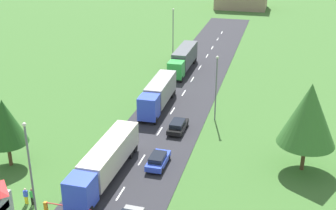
{
  "coord_description": "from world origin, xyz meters",
  "views": [
    {
      "loc": [
        13.82,
        -24.14,
        24.97
      ],
      "look_at": [
        0.41,
        27.54,
        2.62
      ],
      "focal_mm": 48.3,
      "sensor_mm": 36.0,
      "label": 1
    }
  ],
  "objects_px": {
    "person_second": "(26,196)",
    "lamppost_second": "(216,85)",
    "barrier_gate": "(54,207)",
    "tree_maple": "(309,114)",
    "truck_lead": "(105,161)",
    "lamppost_lead": "(30,166)",
    "truck_third": "(183,58)",
    "car_third": "(178,126)",
    "car_second": "(158,160)",
    "lamppost_third": "(173,30)",
    "truck_second": "(158,93)",
    "person_lead": "(32,196)",
    "tree_birch": "(5,122)"
  },
  "relations": [
    {
      "from": "truck_lead",
      "to": "car_second",
      "type": "height_order",
      "value": "truck_lead"
    },
    {
      "from": "person_second",
      "to": "lamppost_second",
      "type": "bearing_deg",
      "value": 58.78
    },
    {
      "from": "barrier_gate",
      "to": "lamppost_third",
      "type": "distance_m",
      "value": 52.05
    },
    {
      "from": "car_third",
      "to": "lamppost_lead",
      "type": "height_order",
      "value": "lamppost_lead"
    },
    {
      "from": "lamppost_third",
      "to": "tree_maple",
      "type": "xyz_separation_m",
      "value": [
        23.69,
        -38.17,
        1.41
      ]
    },
    {
      "from": "person_lead",
      "to": "truck_second",
      "type": "bearing_deg",
      "value": 78.73
    },
    {
      "from": "truck_third",
      "to": "barrier_gate",
      "type": "xyz_separation_m",
      "value": [
        -2.27,
        -43.22,
        -1.49
      ]
    },
    {
      "from": "barrier_gate",
      "to": "person_second",
      "type": "height_order",
      "value": "person_second"
    },
    {
      "from": "truck_third",
      "to": "tree_birch",
      "type": "bearing_deg",
      "value": -106.64
    },
    {
      "from": "lamppost_second",
      "to": "truck_third",
      "type": "bearing_deg",
      "value": 114.16
    },
    {
      "from": "barrier_gate",
      "to": "person_second",
      "type": "xyz_separation_m",
      "value": [
        -3.18,
        0.66,
        0.19
      ]
    },
    {
      "from": "barrier_gate",
      "to": "person_lead",
      "type": "height_order",
      "value": "person_lead"
    },
    {
      "from": "car_second",
      "to": "person_lead",
      "type": "distance_m",
      "value": 13.51
    },
    {
      "from": "barrier_gate",
      "to": "lamppost_lead",
      "type": "xyz_separation_m",
      "value": [
        -1.48,
        -0.58,
        4.38
      ]
    },
    {
      "from": "person_second",
      "to": "lamppost_third",
      "type": "bearing_deg",
      "value": 88.4
    },
    {
      "from": "truck_third",
      "to": "person_lead",
      "type": "distance_m",
      "value": 42.83
    },
    {
      "from": "person_lead",
      "to": "lamppost_lead",
      "type": "height_order",
      "value": "lamppost_lead"
    },
    {
      "from": "car_second",
      "to": "lamppost_lead",
      "type": "relative_size",
      "value": 0.46
    },
    {
      "from": "truck_lead",
      "to": "person_second",
      "type": "height_order",
      "value": "truck_lead"
    },
    {
      "from": "barrier_gate",
      "to": "tree_birch",
      "type": "relative_size",
      "value": 0.61
    },
    {
      "from": "person_lead",
      "to": "truck_third",
      "type": "bearing_deg",
      "value": 83.59
    },
    {
      "from": "truck_third",
      "to": "lamppost_second",
      "type": "xyz_separation_m",
      "value": [
        8.65,
        -19.29,
        2.71
      ]
    },
    {
      "from": "truck_lead",
      "to": "lamppost_third",
      "type": "distance_m",
      "value": 45.4
    },
    {
      "from": "person_second",
      "to": "lamppost_second",
      "type": "xyz_separation_m",
      "value": [
        14.1,
        23.26,
        4.0
      ]
    },
    {
      "from": "car_second",
      "to": "tree_birch",
      "type": "height_order",
      "value": "tree_birch"
    },
    {
      "from": "car_second",
      "to": "lamppost_lead",
      "type": "bearing_deg",
      "value": -127.62
    },
    {
      "from": "truck_third",
      "to": "tree_maple",
      "type": "distance_m",
      "value": 35.75
    },
    {
      "from": "barrier_gate",
      "to": "person_lead",
      "type": "relative_size",
      "value": 2.61
    },
    {
      "from": "truck_second",
      "to": "lamppost_second",
      "type": "height_order",
      "value": "lamppost_second"
    },
    {
      "from": "barrier_gate",
      "to": "lamppost_lead",
      "type": "distance_m",
      "value": 4.67
    },
    {
      "from": "truck_lead",
      "to": "person_lead",
      "type": "relative_size",
      "value": 7.78
    },
    {
      "from": "truck_third",
      "to": "tree_maple",
      "type": "height_order",
      "value": "tree_maple"
    },
    {
      "from": "lamppost_third",
      "to": "tree_birch",
      "type": "height_order",
      "value": "lamppost_third"
    },
    {
      "from": "lamppost_lead",
      "to": "tree_maple",
      "type": "height_order",
      "value": "tree_maple"
    },
    {
      "from": "lamppost_lead",
      "to": "lamppost_third",
      "type": "relative_size",
      "value": 1.01
    },
    {
      "from": "car_third",
      "to": "tree_birch",
      "type": "relative_size",
      "value": 0.59
    },
    {
      "from": "car_third",
      "to": "lamppost_second",
      "type": "relative_size",
      "value": 0.51
    },
    {
      "from": "truck_lead",
      "to": "person_second",
      "type": "xyz_separation_m",
      "value": [
        -5.56,
        -6.06,
        -1.18
      ]
    },
    {
      "from": "car_second",
      "to": "lamppost_third",
      "type": "relative_size",
      "value": 0.46
    },
    {
      "from": "truck_lead",
      "to": "lamppost_lead",
      "type": "relative_size",
      "value": 1.51
    },
    {
      "from": "truck_lead",
      "to": "barrier_gate",
      "type": "bearing_deg",
      "value": -109.55
    },
    {
      "from": "barrier_gate",
      "to": "tree_birch",
      "type": "bearing_deg",
      "value": 142.35
    },
    {
      "from": "car_third",
      "to": "barrier_gate",
      "type": "xyz_separation_m",
      "value": [
        -6.98,
        -19.25,
        -0.11
      ]
    },
    {
      "from": "barrier_gate",
      "to": "tree_maple",
      "type": "height_order",
      "value": "tree_maple"
    },
    {
      "from": "lamppost_second",
      "to": "barrier_gate",
      "type": "bearing_deg",
      "value": -114.54
    },
    {
      "from": "car_second",
      "to": "car_third",
      "type": "xyz_separation_m",
      "value": [
        0.06,
        8.91,
        -0.01
      ]
    },
    {
      "from": "truck_lead",
      "to": "car_third",
      "type": "distance_m",
      "value": 13.4
    },
    {
      "from": "truck_second",
      "to": "barrier_gate",
      "type": "xyz_separation_m",
      "value": [
        -2.55,
        -26.03,
        -1.46
      ]
    },
    {
      "from": "car_third",
      "to": "tree_birch",
      "type": "distance_m",
      "value": 20.53
    },
    {
      "from": "tree_birch",
      "to": "tree_maple",
      "type": "height_order",
      "value": "tree_maple"
    }
  ]
}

